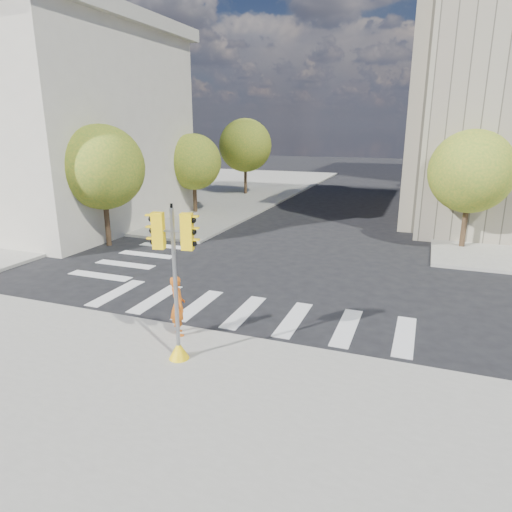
{
  "coord_description": "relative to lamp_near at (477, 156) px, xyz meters",
  "views": [
    {
      "loc": [
        5.53,
        -15.75,
        6.33
      ],
      "look_at": [
        0.35,
        -2.0,
        2.1
      ],
      "focal_mm": 32.0,
      "sensor_mm": 36.0,
      "label": 1
    }
  ],
  "objects": [
    {
      "name": "ground",
      "position": [
        -8.0,
        -14.0,
        -4.58
      ],
      "size": [
        160.0,
        160.0,
        0.0
      ],
      "primitive_type": "plane",
      "color": "black",
      "rests_on": "ground"
    },
    {
      "name": "sidewalk_near",
      "position": [
        -8.0,
        -25.0,
        -4.5
      ],
      "size": [
        30.0,
        14.0,
        0.15
      ],
      "primitive_type": "cube",
      "color": "gray",
      "rests_on": "ground"
    },
    {
      "name": "sidewalk_far_left",
      "position": [
        -28.0,
        12.0,
        -4.5
      ],
      "size": [
        28.0,
        40.0,
        0.15
      ],
      "primitive_type": "cube",
      "color": "gray",
      "rests_on": "ground"
    },
    {
      "name": "classical_building",
      "position": [
        -28.0,
        -6.0,
        1.86
      ],
      "size": [
        19.0,
        15.0,
        12.7
      ],
      "color": "beige",
      "rests_on": "ground"
    },
    {
      "name": "tree_lw_near",
      "position": [
        -18.5,
        -10.0,
        -0.38
      ],
      "size": [
        4.4,
        4.4,
        6.41
      ],
      "color": "#382616",
      "rests_on": "ground"
    },
    {
      "name": "tree_lw_mid",
      "position": [
        -18.5,
        0.0,
        -0.82
      ],
      "size": [
        4.0,
        4.0,
        5.77
      ],
      "color": "#382616",
      "rests_on": "ground"
    },
    {
      "name": "tree_lw_far",
      "position": [
        -18.5,
        10.0,
        -0.04
      ],
      "size": [
        4.8,
        4.8,
        6.95
      ],
      "color": "#382616",
      "rests_on": "ground"
    },
    {
      "name": "tree_re_near",
      "position": [
        -0.5,
        -4.0,
        -0.53
      ],
      "size": [
        4.2,
        4.2,
        6.16
      ],
      "color": "#382616",
      "rests_on": "ground"
    },
    {
      "name": "tree_re_mid",
      "position": [
        -0.5,
        8.0,
        -0.23
      ],
      "size": [
        4.6,
        4.6,
        6.66
      ],
      "color": "#382616",
      "rests_on": "ground"
    },
    {
      "name": "tree_re_far",
      "position": [
        -0.5,
        20.0,
        -0.71
      ],
      "size": [
        4.0,
        4.0,
        5.88
      ],
      "color": "#382616",
      "rests_on": "ground"
    },
    {
      "name": "lamp_near",
      "position": [
        0.0,
        0.0,
        0.0
      ],
      "size": [
        0.35,
        0.18,
        8.11
      ],
      "color": "black",
      "rests_on": "sidewalk_far_right"
    },
    {
      "name": "lamp_far",
      "position": [
        0.0,
        14.0,
        0.0
      ],
      "size": [
        0.35,
        0.18,
        8.11
      ],
      "color": "black",
      "rests_on": "sidewalk_far_right"
    },
    {
      "name": "traffic_signal",
      "position": [
        -8.44,
        -19.93,
        -2.62
      ],
      "size": [
        1.08,
        0.56,
        4.3
      ],
      "rotation": [
        0.0,
        0.0,
        0.21
      ],
      "color": "yellow",
      "rests_on": "sidewalk_near"
    },
    {
      "name": "photographer",
      "position": [
        -9.2,
        -18.6,
        -3.5
      ],
      "size": [
        0.79,
        0.8,
        1.87
      ],
      "primitive_type": "imported",
      "rotation": [
        0.0,
        0.0,
        2.34
      ],
      "color": "#C95A12",
      "rests_on": "sidewalk_near"
    },
    {
      "name": "planter_wall",
      "position": [
        -23.0,
        -10.77,
        -4.18
      ],
      "size": [
        5.74,
        2.54,
        0.5
      ],
      "primitive_type": "cube",
      "rotation": [
        0.0,
        0.0,
        0.37
      ],
      "color": "silver",
      "rests_on": "sidewalk_left_near"
    }
  ]
}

